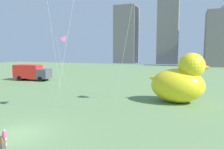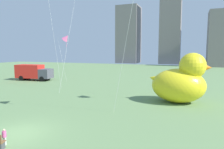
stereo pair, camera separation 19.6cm
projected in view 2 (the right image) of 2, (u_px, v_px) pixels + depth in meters
The scene contains 6 objects.
ground_plane at pixel (19, 134), 13.57m from camera, with size 140.00×140.00×0.00m, color #648553.
person_child at pixel (4, 136), 11.88m from camera, with size 0.23×0.23×0.95m.
giant_inflatable_duck at pixel (181, 82), 21.44m from camera, with size 6.29×4.04×5.22m.
box_truck at pixel (33, 72), 37.85m from camera, with size 6.85×3.16×2.85m.
city_skyline at pixel (210, 27), 77.62m from camera, with size 63.34×19.49×37.60m.
kite_pink at pixel (66, 38), 37.35m from camera, with size 2.16×1.95×8.56m.
Camera 2 is at (10.35, -9.99, 5.42)m, focal length 33.12 mm.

